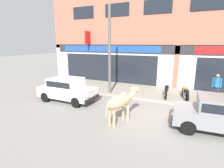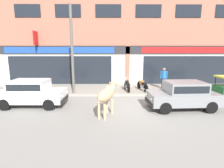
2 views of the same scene
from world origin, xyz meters
The scene contains 10 objects.
ground_plane centered at (0.00, 0.00, 0.00)m, with size 90.00×90.00×0.00m, color gray.
sidewalk centered at (0.00, 4.03, 0.08)m, with size 19.00×3.65×0.15m, color gray.
shop_building centered at (0.00, 6.11, 4.95)m, with size 23.00×1.40×10.27m.
cow centered at (-1.65, -1.25, 1.01)m, with size 1.11×2.02×1.61m.
car_0 centered at (2.33, -0.36, 0.81)m, with size 3.68×1.77×1.46m.
car_1 centered at (-5.82, 0.21, 0.81)m, with size 3.63×1.65×1.46m.
motorcycle_0 centered at (-0.27, 3.26, 0.54)m, with size 0.52×1.81×0.88m.
motorcycle_1 centered at (0.86, 3.28, 0.54)m, with size 0.64×1.79×0.88m.
pedestrian centered at (2.54, 3.75, 1.14)m, with size 0.49×0.32×1.60m.
utility_pole centered at (-3.98, 2.50, 3.04)m, with size 0.18×0.18×5.76m, color #595651.
Camera 2 is at (-1.47, -9.16, 3.07)m, focal length 28.00 mm.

